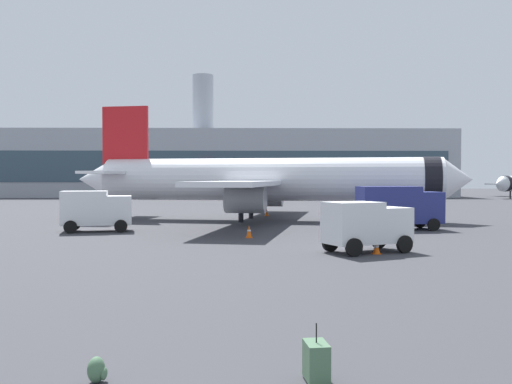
# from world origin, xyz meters

# --- Properties ---
(airplane_at_gate) EXTENTS (35.62, 32.33, 10.50)m
(airplane_at_gate) POSITION_xyz_m (2.10, 44.10, 3.66)
(airplane_at_gate) COLOR white
(airplane_at_gate) RESTS_ON ground
(service_truck) EXTENTS (5.13, 3.29, 2.90)m
(service_truck) POSITION_xyz_m (-10.34, 34.09, 1.61)
(service_truck) COLOR white
(service_truck) RESTS_ON ground
(fuel_truck) EXTENTS (6.19, 3.17, 3.20)m
(fuel_truck) POSITION_xyz_m (11.58, 35.13, 1.77)
(fuel_truck) COLOR navy
(fuel_truck) RESTS_ON ground
(cargo_van) EXTENTS (4.83, 3.74, 2.60)m
(cargo_van) POSITION_xyz_m (6.49, 22.65, 1.45)
(cargo_van) COLOR white
(cargo_van) RESTS_ON ground
(safety_cone_near) EXTENTS (0.44, 0.44, 0.66)m
(safety_cone_near) POSITION_xyz_m (6.90, 22.07, 0.33)
(safety_cone_near) COLOR #F2590C
(safety_cone_near) RESTS_ON ground
(safety_cone_mid) EXTENTS (0.44, 0.44, 0.81)m
(safety_cone_mid) POSITION_xyz_m (0.55, 29.77, 0.40)
(safety_cone_mid) COLOR #F2590C
(safety_cone_mid) RESTS_ON ground
(safety_cone_far) EXTENTS (0.44, 0.44, 0.77)m
(safety_cone_far) POSITION_xyz_m (2.44, 50.52, 0.38)
(safety_cone_far) COLOR #F2590C
(safety_cone_far) RESTS_ON ground
(rolling_suitcase) EXTENTS (0.47, 0.68, 1.10)m
(rolling_suitcase) POSITION_xyz_m (1.67, 4.66, 0.39)
(rolling_suitcase) COLOR #476B4C
(rolling_suitcase) RESTS_ON ground
(traveller_backpack) EXTENTS (0.36, 0.40, 0.48)m
(traveller_backpack) POSITION_xyz_m (-2.39, 4.71, 0.23)
(traveller_backpack) COLOR #476B4C
(traveller_backpack) RESTS_ON ground
(terminal_building) EXTENTS (102.51, 19.33, 25.61)m
(terminal_building) POSITION_xyz_m (-8.70, 112.39, 6.91)
(terminal_building) COLOR #9EA3AD
(terminal_building) RESTS_ON ground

